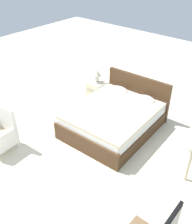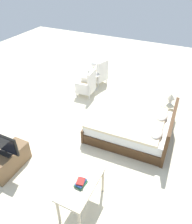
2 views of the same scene
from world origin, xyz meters
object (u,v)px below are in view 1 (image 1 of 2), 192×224
(bed, at_px, (115,118))
(nightstand, at_px, (97,91))
(armchair_by_window_right, at_px, (1,134))
(table_lamp, at_px, (97,74))

(bed, bearing_deg, nightstand, 147.62)
(bed, relative_size, armchair_by_window_right, 2.30)
(bed, distance_m, armchair_by_window_right, 2.40)
(armchair_by_window_right, relative_size, table_lamp, 2.79)
(armchair_by_window_right, xyz_separation_m, table_lamp, (0.19, 2.72, 0.37))
(bed, bearing_deg, table_lamp, 147.60)
(armchair_by_window_right, height_order, table_lamp, armchair_by_window_right)
(bed, xyz_separation_m, table_lamp, (-1.14, 0.72, 0.45))
(bed, xyz_separation_m, armchair_by_window_right, (-1.32, -2.00, 0.08))
(armchair_by_window_right, height_order, nightstand, armchair_by_window_right)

